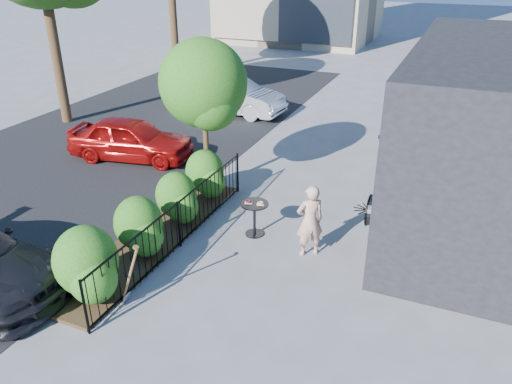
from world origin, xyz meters
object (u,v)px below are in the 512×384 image
at_px(patio_tree, 205,89).
at_px(car_red, 131,139).
at_px(woman, 310,221).
at_px(shovel, 130,279).
at_px(car_silver, 231,95).
at_px(cafe_table, 254,213).

relative_size(patio_tree, car_red, 1.04).
bearing_deg(woman, car_red, -61.77).
height_order(patio_tree, shovel, patio_tree).
xyz_separation_m(woman, car_red, (-6.66, 3.05, -0.16)).
distance_m(patio_tree, car_red, 4.04).
relative_size(woman, car_red, 0.42).
relative_size(woman, car_silver, 0.37).
bearing_deg(woman, patio_tree, -66.99).
height_order(woman, car_red, woman).
bearing_deg(cafe_table, shovel, -108.12).
distance_m(woman, car_red, 7.33).
bearing_deg(cafe_table, woman, -12.15).
bearing_deg(patio_tree, cafe_table, -39.22).
relative_size(cafe_table, shovel, 0.62).
height_order(cafe_table, shovel, shovel).
distance_m(woman, car_silver, 10.47).
distance_m(patio_tree, cafe_table, 3.43).
distance_m(cafe_table, car_silver, 9.50).
bearing_deg(car_red, shovel, -154.26).
distance_m(cafe_table, shovel, 3.37).
bearing_deg(car_silver, shovel, -158.75).
bearing_deg(shovel, car_silver, 106.88).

